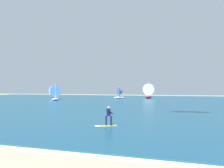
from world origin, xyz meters
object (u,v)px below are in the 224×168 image
sailboat_far_right (149,91)px  sailboat_heeled_over (57,93)px  sailboat_center_horizon (54,92)px  sailboat_far_left (120,93)px  kitesurfer (106,119)px

sailboat_far_right → sailboat_heeled_over: size_ratio=1.18×
sailboat_center_horizon → sailboat_heeled_over: 11.11m
sailboat_far_right → sailboat_far_left: (-7.90, -5.62, -0.56)m
sailboat_far_right → sailboat_heeled_over: bearing=-134.2°
kitesurfer → sailboat_far_left: 52.58m
sailboat_center_horizon → sailboat_far_left: bearing=19.1°
sailboat_far_left → sailboat_heeled_over: 20.26m
kitesurfer → sailboat_far_left: bearing=105.0°
kitesurfer → sailboat_center_horizon: size_ratio=0.43×
kitesurfer → sailboat_heeled_over: sailboat_heeled_over is taller
sailboat_heeled_over → sailboat_far_left: bearing=50.8°
sailboat_far_left → sailboat_center_horizon: (-19.34, -6.71, 0.19)m
sailboat_far_left → sailboat_center_horizon: 20.47m
sailboat_far_left → sailboat_heeled_over: bearing=-129.2°
sailboat_center_horizon → kitesurfer: bearing=-53.2°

